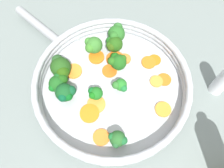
# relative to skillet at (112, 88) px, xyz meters

# --- Properties ---
(ground_plane) EXTENTS (4.00, 4.00, 0.00)m
(ground_plane) POSITION_rel_skillet_xyz_m (0.00, 0.00, -0.01)
(ground_plane) COLOR slate
(skillet) EXTENTS (0.34, 0.34, 0.02)m
(skillet) POSITION_rel_skillet_xyz_m (0.00, 0.00, 0.00)
(skillet) COLOR #B2B5B7
(skillet) RESTS_ON ground_plane
(skillet_rim_wall) EXTENTS (0.36, 0.36, 0.04)m
(skillet_rim_wall) POSITION_rel_skillet_xyz_m (0.00, 0.00, 0.03)
(skillet_rim_wall) COLOR #B3B5BC
(skillet_rim_wall) RESTS_ON skillet
(skillet_handle) EXTENTS (0.17, 0.10, 0.02)m
(skillet_handle) POSITION_rel_skillet_xyz_m (-0.24, 0.11, 0.02)
(skillet_handle) COLOR #999B9E
(skillet_handle) RESTS_ON skillet
(skillet_rivet_left) EXTENTS (0.01, 0.01, 0.01)m
(skillet_rivet_left) POSITION_rel_skillet_xyz_m (-0.13, 0.11, 0.01)
(skillet_rivet_left) COLOR #B0B7B3
(skillet_rivet_left) RESTS_ON skillet
(skillet_rivet_right) EXTENTS (0.01, 0.01, 0.01)m
(skillet_rivet_right) POSITION_rel_skillet_xyz_m (-0.16, 0.03, 0.01)
(skillet_rivet_right) COLOR #B6B6B3
(skillet_rivet_right) RESTS_ON skillet
(carrot_slice_0) EXTENTS (0.05, 0.05, 0.00)m
(carrot_slice_0) POSITION_rel_skillet_xyz_m (-0.01, 0.08, 0.01)
(carrot_slice_0) COLOR orange
(carrot_slice_0) RESTS_ON skillet
(carrot_slice_1) EXTENTS (0.04, 0.04, 0.00)m
(carrot_slice_1) POSITION_rel_skillet_xyz_m (0.08, 0.10, 0.01)
(carrot_slice_1) COLOR orange
(carrot_slice_1) RESTS_ON skillet
(carrot_slice_2) EXTENTS (0.05, 0.05, 0.00)m
(carrot_slice_2) POSITION_rel_skillet_xyz_m (0.07, 0.09, 0.01)
(carrot_slice_2) COLOR orange
(carrot_slice_2) RESTS_ON skillet
(carrot_slice_3) EXTENTS (0.05, 0.05, 0.01)m
(carrot_slice_3) POSITION_rel_skillet_xyz_m (-0.06, 0.07, 0.01)
(carrot_slice_3) COLOR orange
(carrot_slice_3) RESTS_ON skillet
(carrot_slice_4) EXTENTS (0.05, 0.05, 0.00)m
(carrot_slice_4) POSITION_rel_skillet_xyz_m (-0.03, -0.08, 0.01)
(carrot_slice_4) COLOR orange
(carrot_slice_4) RESTS_ON skillet
(carrot_slice_5) EXTENTS (0.04, 0.04, 0.01)m
(carrot_slice_5) POSITION_rel_skillet_xyz_m (-0.10, 0.01, 0.01)
(carrot_slice_5) COLOR orange
(carrot_slice_5) RESTS_ON skillet
(carrot_slice_6) EXTENTS (0.05, 0.05, 0.00)m
(carrot_slice_6) POSITION_rel_skillet_xyz_m (0.11, 0.06, 0.01)
(carrot_slice_6) COLOR orange
(carrot_slice_6) RESTS_ON skillet
(carrot_slice_7) EXTENTS (0.05, 0.05, 0.00)m
(carrot_slice_7) POSITION_rel_skillet_xyz_m (0.01, -0.12, 0.01)
(carrot_slice_7) COLOR orange
(carrot_slice_7) RESTS_ON skillet
(carrot_slice_8) EXTENTS (0.04, 0.04, 0.01)m
(carrot_slice_8) POSITION_rel_skillet_xyz_m (0.13, -0.02, 0.01)
(carrot_slice_8) COLOR orange
(carrot_slice_8) RESTS_ON skillet
(carrot_slice_9) EXTENTS (0.05, 0.05, 0.00)m
(carrot_slice_9) POSITION_rel_skillet_xyz_m (-0.02, 0.04, 0.01)
(carrot_slice_9) COLOR orange
(carrot_slice_9) RESTS_ON skillet
(carrot_slice_10) EXTENTS (0.04, 0.04, 0.00)m
(carrot_slice_10) POSITION_rel_skillet_xyz_m (0.01, 0.08, 0.01)
(carrot_slice_10) COLOR orange
(carrot_slice_10) RESTS_ON skillet
(carrot_slice_11) EXTENTS (0.06, 0.06, 0.00)m
(carrot_slice_11) POSITION_rel_skillet_xyz_m (-0.02, -0.05, 0.01)
(carrot_slice_11) COLOR orange
(carrot_slice_11) RESTS_ON skillet
(carrot_slice_12) EXTENTS (0.03, 0.03, 0.00)m
(carrot_slice_12) POSITION_rel_skillet_xyz_m (0.10, 0.04, 0.01)
(carrot_slice_12) COLOR orange
(carrot_slice_12) RESTS_ON skillet
(broccoli_floret_0) EXTENTS (0.05, 0.05, 0.05)m
(broccoli_floret_0) POSITION_rel_skillet_xyz_m (-0.07, 0.08, 0.04)
(broccoli_floret_0) COLOR #739C58
(broccoli_floret_0) RESTS_ON skillet
(broccoli_floret_1) EXTENTS (0.03, 0.03, 0.04)m
(broccoli_floret_1) POSITION_rel_skillet_xyz_m (-0.03, -0.04, 0.03)
(broccoli_floret_1) COLOR #7BAE6F
(broccoli_floret_1) RESTS_ON skillet
(broccoli_floret_2) EXTENTS (0.04, 0.03, 0.04)m
(broccoli_floret_2) POSITION_rel_skillet_xyz_m (0.02, -0.00, 0.03)
(broccoli_floret_2) COLOR #608848
(broccoli_floret_2) RESTS_ON skillet
(broccoli_floret_3) EXTENTS (0.05, 0.05, 0.05)m
(broccoli_floret_3) POSITION_rel_skillet_xyz_m (-0.12, -0.00, 0.04)
(broccoli_floret_3) COLOR #6F9452
(broccoli_floret_3) RESTS_ON skillet
(broccoli_floret_4) EXTENTS (0.04, 0.04, 0.05)m
(broccoli_floret_4) POSITION_rel_skillet_xyz_m (-0.03, 0.10, 0.04)
(broccoli_floret_4) COLOR #7AA86D
(broccoli_floret_4) RESTS_ON skillet
(broccoli_floret_5) EXTENTS (0.04, 0.04, 0.05)m
(broccoli_floret_5) POSITION_rel_skillet_xyz_m (-0.00, 0.05, 0.04)
(broccoli_floret_5) COLOR #85B76D
(broccoli_floret_5) RESTS_ON skillet
(broccoli_floret_6) EXTENTS (0.04, 0.04, 0.05)m
(broccoli_floret_6) POSITION_rel_skillet_xyz_m (-0.09, -0.06, 0.04)
(broccoli_floret_6) COLOR #608A4E
(broccoli_floret_6) RESTS_ON skillet
(broccoli_floret_7) EXTENTS (0.04, 0.05, 0.05)m
(broccoli_floret_7) POSITION_rel_skillet_xyz_m (-0.03, 0.13, 0.04)
(broccoli_floret_7) COLOR #5F8C48
(broccoli_floret_7) RESTS_ON skillet
(broccoli_floret_8) EXTENTS (0.04, 0.04, 0.04)m
(broccoli_floret_8) POSITION_rel_skillet_xyz_m (0.05, -0.12, 0.03)
(broccoli_floret_8) COLOR olive
(broccoli_floret_8) RESTS_ON skillet
(broccoli_floret_9) EXTENTS (0.04, 0.05, 0.04)m
(broccoli_floret_9) POSITION_rel_skillet_xyz_m (-0.12, -0.04, 0.03)
(broccoli_floret_9) COLOR #6C8554
(broccoli_floret_9) RESTS_ON skillet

